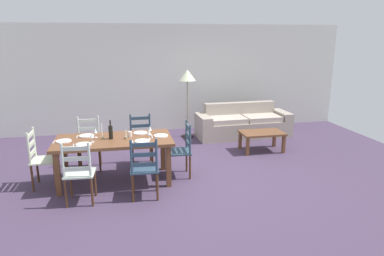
{
  "coord_description": "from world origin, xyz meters",
  "views": [
    {
      "loc": [
        -1.06,
        -5.6,
        2.35
      ],
      "look_at": [
        0.17,
        0.42,
        0.75
      ],
      "focal_mm": 32.31,
      "sensor_mm": 36.0,
      "label": 1
    }
  ],
  "objects": [
    {
      "name": "fork_far_right",
      "position": [
        -0.93,
        0.23,
        0.75
      ],
      "size": [
        0.02,
        0.17,
        0.01
      ],
      "primitive_type": "cube",
      "rotation": [
        0.0,
        0.0,
        -0.01
      ],
      "color": "silver",
      "rests_on": "dining_table"
    },
    {
      "name": "fork_head_east",
      "position": [
        -0.6,
        -0.02,
        0.75
      ],
      "size": [
        0.02,
        0.17,
        0.01
      ],
      "primitive_type": "cube",
      "rotation": [
        0.0,
        0.0,
        -0.03
      ],
      "color": "silver",
      "rests_on": "dining_table"
    },
    {
      "name": "dining_chair_near_left",
      "position": [
        -1.72,
        -0.73,
        0.48
      ],
      "size": [
        0.44,
        0.43,
        0.96
      ],
      "color": "silver",
      "rests_on": "ground_plane"
    },
    {
      "name": "dinner_plate_head_west",
      "position": [
        -2.01,
        -0.02,
        0.76
      ],
      "size": [
        0.24,
        0.24,
        0.02
      ],
      "primitive_type": "cylinder",
      "color": "white",
      "rests_on": "dining_table"
    },
    {
      "name": "wall_far",
      "position": [
        0.0,
        3.3,
        1.35
      ],
      "size": [
        9.6,
        0.16,
        2.7
      ],
      "primitive_type": "cube",
      "color": "silver",
      "rests_on": "ground_plane"
    },
    {
      "name": "wine_glass_far_left",
      "position": [
        -1.52,
        0.12,
        0.86
      ],
      "size": [
        0.06,
        0.06,
        0.16
      ],
      "color": "white",
      "rests_on": "dining_table"
    },
    {
      "name": "dining_chair_far_right",
      "position": [
        -0.74,
        0.73,
        0.48
      ],
      "size": [
        0.43,
        0.41,
        0.96
      ],
      "color": "#2E4255",
      "rests_on": "ground_plane"
    },
    {
      "name": "wine_bottle",
      "position": [
        -1.27,
        -0.01,
        0.87
      ],
      "size": [
        0.07,
        0.07,
        0.32
      ],
      "color": "black",
      "rests_on": "dining_table"
    },
    {
      "name": "dinner_plate_far_left",
      "position": [
        -1.68,
        0.23,
        0.76
      ],
      "size": [
        0.24,
        0.24,
        0.02
      ],
      "primitive_type": "cylinder",
      "color": "white",
      "rests_on": "dining_table"
    },
    {
      "name": "dinner_plate_head_east",
      "position": [
        -0.45,
        -0.02,
        0.76
      ],
      "size": [
        0.24,
        0.24,
        0.02
      ],
      "primitive_type": "cylinder",
      "color": "white",
      "rests_on": "dining_table"
    },
    {
      "name": "wine_glass_near_left",
      "position": [
        -1.56,
        -0.14,
        0.86
      ],
      "size": [
        0.06,
        0.06,
        0.16
      ],
      "color": "white",
      "rests_on": "dining_table"
    },
    {
      "name": "wine_glass_near_right",
      "position": [
        -0.66,
        -0.15,
        0.86
      ],
      "size": [
        0.06,
        0.06,
        0.16
      ],
      "color": "white",
      "rests_on": "dining_table"
    },
    {
      "name": "candle_tall",
      "position": [
        -1.41,
        0.0,
        0.82
      ],
      "size": [
        0.05,
        0.05,
        0.26
      ],
      "color": "#998C66",
      "rests_on": "dining_table"
    },
    {
      "name": "dinner_plate_far_right",
      "position": [
        -0.78,
        0.23,
        0.76
      ],
      "size": [
        0.24,
        0.24,
        0.02
      ],
      "primitive_type": "cylinder",
      "color": "white",
      "rests_on": "dining_table"
    },
    {
      "name": "dining_chair_head_west",
      "position": [
        -2.39,
        0.02,
        0.48
      ],
      "size": [
        0.4,
        0.42,
        0.96
      ],
      "color": "beige",
      "rests_on": "ground_plane"
    },
    {
      "name": "standing_lamp",
      "position": [
        0.47,
        2.43,
        1.41
      ],
      "size": [
        0.4,
        0.4,
        1.64
      ],
      "color": "#332D28",
      "rests_on": "ground_plane"
    },
    {
      "name": "dining_chair_head_east",
      "position": [
        -0.09,
        0.01,
        0.48
      ],
      "size": [
        0.41,
        0.43,
        0.96
      ],
      "color": "#2D4557",
      "rests_on": "ground_plane"
    },
    {
      "name": "ground_plane",
      "position": [
        0.0,
        0.0,
        -0.01
      ],
      "size": [
        9.6,
        9.6,
        0.02
      ],
      "primitive_type": "cube",
      "color": "#44344D"
    },
    {
      "name": "dining_chair_near_right",
      "position": [
        -0.79,
        -0.75,
        0.48
      ],
      "size": [
        0.44,
        0.42,
        0.96
      ],
      "color": "#2E455B",
      "rests_on": "ground_plane"
    },
    {
      "name": "dining_chair_far_left",
      "position": [
        -1.7,
        0.72,
        0.48
      ],
      "size": [
        0.43,
        0.41,
        0.96
      ],
      "color": "silver",
      "rests_on": "ground_plane"
    },
    {
      "name": "dinner_plate_near_right",
      "position": [
        -0.78,
        -0.27,
        0.76
      ],
      "size": [
        0.24,
        0.24,
        0.02
      ],
      "primitive_type": "cylinder",
      "color": "white",
      "rests_on": "dining_table"
    },
    {
      "name": "candle_short",
      "position": [
        -1.03,
        -0.06,
        0.79
      ],
      "size": [
        0.05,
        0.05,
        0.15
      ],
      "color": "#998C66",
      "rests_on": "dining_table"
    },
    {
      "name": "dining_table",
      "position": [
        -1.23,
        -0.02,
        0.66
      ],
      "size": [
        1.9,
        0.96,
        0.75
      ],
      "color": "brown",
      "rests_on": "ground_plane"
    },
    {
      "name": "coffee_table",
      "position": [
        1.82,
        1.03,
        0.36
      ],
      "size": [
        0.9,
        0.56,
        0.42
      ],
      "color": "brown",
      "rests_on": "ground_plane"
    },
    {
      "name": "fork_near_left",
      "position": [
        -1.83,
        -0.27,
        0.75
      ],
      "size": [
        0.03,
        0.17,
        0.01
      ],
      "primitive_type": "cube",
      "rotation": [
        0.0,
        0.0,
        0.06
      ],
      "color": "silver",
      "rests_on": "dining_table"
    },
    {
      "name": "wine_glass_far_right",
      "position": [
        -0.62,
        0.11,
        0.86
      ],
      "size": [
        0.06,
        0.06,
        0.16
      ],
      "color": "white",
      "rests_on": "dining_table"
    },
    {
      "name": "fork_head_west",
      "position": [
        -2.16,
        -0.02,
        0.75
      ],
      "size": [
        0.03,
        0.17,
        0.01
      ],
      "primitive_type": "cube",
      "rotation": [
        0.0,
        0.0,
        -0.07
      ],
      "color": "silver",
      "rests_on": "dining_table"
    },
    {
      "name": "coffee_cup_primary",
      "position": [
        -0.96,
        0.05,
        0.8
      ],
      "size": [
        0.07,
        0.07,
        0.09
      ],
      "primitive_type": "cylinder",
      "color": "beige",
      "rests_on": "dining_table"
    },
    {
      "name": "fork_near_right",
      "position": [
        -0.93,
        -0.27,
        0.75
      ],
      "size": [
        0.02,
        0.17,
        0.01
      ],
      "primitive_type": "cube",
      "rotation": [
        0.0,
        0.0,
        0.02
      ],
      "color": "silver",
      "rests_on": "dining_table"
    },
    {
      "name": "couch",
      "position": [
        1.82,
        2.25,
        0.29
      ],
      "size": [
        2.31,
        0.88,
        0.8
      ],
      "color": "#A79A8C",
      "rests_on": "ground_plane"
    },
    {
      "name": "fork_far_left",
      "position": [
        -1.83,
        0.23,
        0.75
      ],
      "size": [
        0.02,
        0.17,
        0.01
      ],
      "primitive_type": "cube",
      "rotation": [
        0.0,
        0.0,
        -0.04
      ],
      "color": "silver",
      "rests_on": "dining_table"
    },
    {
      "name": "dinner_plate_near_left",
      "position": [
        -1.68,
        -0.27,
        0.76
      ],
      "size": [
        0.24,
        0.24,
        0.02
      ],
      "primitive_type": "cylinder",
      "color": "white",
      "rests_on": "dining_table"
    }
  ]
}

